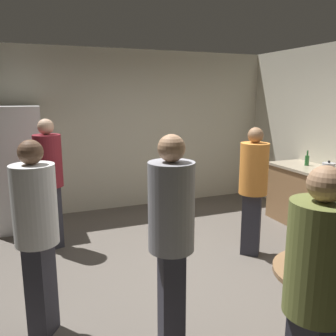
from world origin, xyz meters
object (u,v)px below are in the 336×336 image
(beer_bottle_amber, at_px, (310,250))
(beer_bottle_brown, at_px, (314,264))
(beer_bottle_on_counter, at_px, (307,160))
(person_in_white_shirt, at_px, (36,225))
(foreground_table, at_px, (330,284))
(person_in_orange_shirt, at_px, (253,182))
(refrigerator, at_px, (18,169))
(kettle, at_px, (329,168))
(person_in_gray_shirt, at_px, (171,229))
(person_in_olive_shirt, at_px, (316,288))
(person_in_maroon_shirt, at_px, (49,174))

(beer_bottle_amber, distance_m, beer_bottle_brown, 0.23)
(beer_bottle_on_counter, xyz_separation_m, person_in_white_shirt, (-3.90, -1.31, -0.03))
(foreground_table, relative_size, person_in_white_shirt, 0.49)
(beer_bottle_brown, height_order, person_in_orange_shirt, person_in_orange_shirt)
(foreground_table, bearing_deg, refrigerator, 119.15)
(kettle, height_order, beer_bottle_brown, kettle)
(person_in_gray_shirt, bearing_deg, beer_bottle_amber, -13.39)
(foreground_table, height_order, person_in_olive_shirt, person_in_olive_shirt)
(beer_bottle_on_counter, xyz_separation_m, person_in_orange_shirt, (-1.42, -0.66, -0.06))
(beer_bottle_amber, relative_size, beer_bottle_brown, 1.00)
(person_in_olive_shirt, xyz_separation_m, person_in_white_shirt, (-1.37, 1.51, 0.01))
(person_in_olive_shirt, relative_size, person_in_gray_shirt, 0.95)
(refrigerator, xyz_separation_m, beer_bottle_brown, (1.94, -3.77, -0.08))
(foreground_table, distance_m, beer_bottle_brown, 0.25)
(person_in_olive_shirt, height_order, person_in_white_shirt, person_in_white_shirt)
(foreground_table, distance_m, person_in_white_shirt, 2.24)
(beer_bottle_on_counter, relative_size, person_in_maroon_shirt, 0.14)
(kettle, relative_size, person_in_white_shirt, 0.15)
(refrigerator, height_order, person_in_orange_shirt, refrigerator)
(person_in_white_shirt, bearing_deg, person_in_olive_shirt, -15.72)
(foreground_table, height_order, person_in_white_shirt, person_in_white_shirt)
(beer_bottle_amber, bearing_deg, beer_bottle_brown, -127.81)
(person_in_maroon_shirt, bearing_deg, person_in_olive_shirt, 2.99)
(beer_bottle_on_counter, relative_size, person_in_olive_shirt, 0.14)
(foreground_table, distance_m, beer_bottle_amber, 0.26)
(kettle, distance_m, person_in_gray_shirt, 3.17)
(beer_bottle_on_counter, bearing_deg, person_in_gray_shirt, -147.98)
(refrigerator, xyz_separation_m, person_in_orange_shirt, (2.66, -2.02, 0.02))
(person_in_olive_shirt, distance_m, person_in_white_shirt, 2.04)
(foreground_table, bearing_deg, person_in_gray_shirt, 151.10)
(refrigerator, xyz_separation_m, beer_bottle_on_counter, (4.09, -1.36, 0.08))
(person_in_orange_shirt, bearing_deg, beer_bottle_amber, 21.05)
(refrigerator, height_order, person_in_gray_shirt, refrigerator)
(beer_bottle_brown, distance_m, person_in_white_shirt, 2.08)
(foreground_table, relative_size, beer_bottle_amber, 3.48)
(kettle, xyz_separation_m, beer_bottle_on_counter, (0.10, 0.52, 0.01))
(beer_bottle_brown, bearing_deg, refrigerator, 117.20)
(beer_bottle_amber, xyz_separation_m, beer_bottle_brown, (-0.14, -0.18, 0.00))
(beer_bottle_amber, xyz_separation_m, person_in_maroon_shirt, (-1.70, 2.67, 0.16))
(beer_bottle_brown, height_order, person_in_white_shirt, person_in_white_shirt)
(person_in_white_shirt, height_order, person_in_gray_shirt, person_in_gray_shirt)
(beer_bottle_on_counter, bearing_deg, beer_bottle_amber, -131.96)
(refrigerator, bearing_deg, beer_bottle_on_counter, -18.43)
(kettle, bearing_deg, person_in_orange_shirt, -174.11)
(beer_bottle_on_counter, distance_m, person_in_maroon_shirt, 3.73)
(refrigerator, height_order, person_in_white_shirt, refrigerator)
(foreground_table, relative_size, person_in_olive_shirt, 0.50)
(beer_bottle_brown, relative_size, person_in_gray_shirt, 0.14)
(refrigerator, xyz_separation_m, person_in_maroon_shirt, (0.38, -0.93, 0.08))
(person_in_maroon_shirt, bearing_deg, person_in_white_shirt, -23.34)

